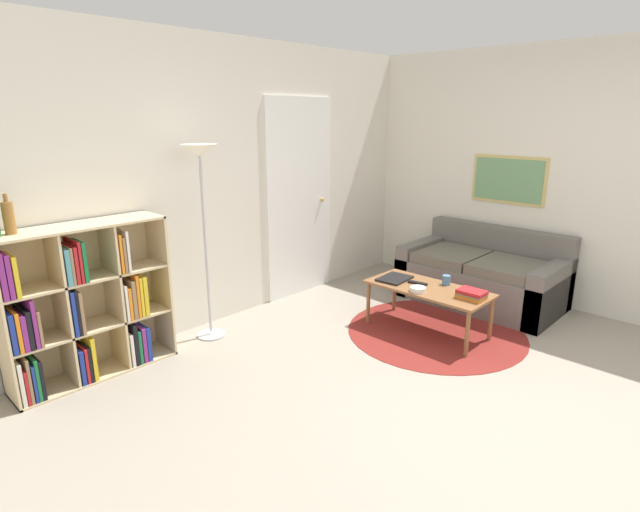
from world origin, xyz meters
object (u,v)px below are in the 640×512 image
object	(u,v)px
bowl	(418,289)
cup	(446,280)
bookshelf	(82,308)
coffee_table	(428,292)
laptop	(395,279)
couch	(484,276)
floor_lamp	(201,177)
bottle_middle	(9,217)

from	to	relation	value
bowl	cup	distance (m)	0.34
bookshelf	coffee_table	distance (m)	2.85
coffee_table	cup	size ratio (longest dim) A/B	12.40
bookshelf	coffee_table	world-z (taller)	bookshelf
cup	coffee_table	bearing A→B (deg)	155.36
laptop	cup	bearing A→B (deg)	-64.69
bowl	couch	bearing A→B (deg)	-0.67
floor_lamp	laptop	xyz separation A→B (m)	(1.39, -1.00, -0.99)
bookshelf	cup	xyz separation A→B (m)	(2.64, -1.50, -0.08)
coffee_table	bottle_middle	size ratio (longest dim) A/B	4.14
couch	cup	size ratio (longest dim) A/B	17.74
bookshelf	bottle_middle	distance (m)	0.82
cup	bottle_middle	world-z (taller)	bottle_middle
laptop	couch	bearing A→B (deg)	-17.57
bowl	bottle_middle	size ratio (longest dim) A/B	0.52
bookshelf	couch	bearing A→B (deg)	-21.87
couch	bowl	bearing A→B (deg)	179.33
bookshelf	bowl	distance (m)	2.71
bookshelf	coffee_table	xyz separation A→B (m)	(2.47, -1.42, -0.16)
bookshelf	floor_lamp	distance (m)	1.37
bookshelf	bottle_middle	world-z (taller)	bottle_middle
bookshelf	laptop	xyz separation A→B (m)	(2.44, -1.07, -0.11)
couch	cup	bearing A→B (deg)	-175.54
floor_lamp	bottle_middle	size ratio (longest dim) A/B	6.35
bookshelf	bottle_middle	size ratio (longest dim) A/B	4.44
bookshelf	laptop	size ratio (longest dim) A/B	3.54
couch	coffee_table	xyz separation A→B (m)	(-1.09, 0.01, 0.11)
bowl	floor_lamp	bearing A→B (deg)	133.25
floor_lamp	cup	distance (m)	2.34
coffee_table	couch	bearing A→B (deg)	-0.34
coffee_table	bowl	size ratio (longest dim) A/B	7.91
bookshelf	couch	world-z (taller)	bookshelf
bowl	cup	size ratio (longest dim) A/B	1.57
bookshelf	floor_lamp	bearing A→B (deg)	-4.02
coffee_table	cup	distance (m)	0.21
bookshelf	bowl	bearing A→B (deg)	-31.51
couch	cup	xyz separation A→B (m)	(-0.92, -0.07, 0.20)
cup	bottle_middle	distance (m)	3.46
couch	bowl	size ratio (longest dim) A/B	11.32
bookshelf	coffee_table	size ratio (longest dim) A/B	1.07
bowl	cup	world-z (taller)	cup
couch	laptop	bearing A→B (deg)	162.43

